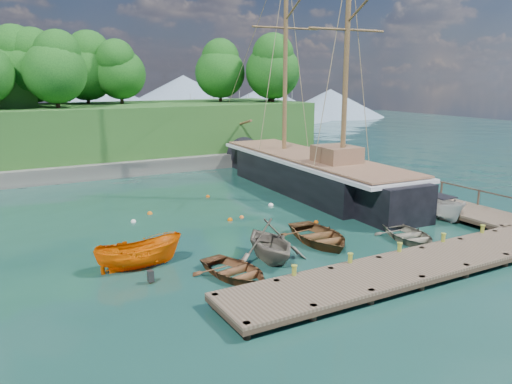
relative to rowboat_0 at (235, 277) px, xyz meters
The scene contains 25 objects.
ground 6.28m from the rowboat_0, 26.41° to the left, with size 160.00×160.00×0.00m, color #163E32.
dock_near 8.49m from the rowboat_0, 25.94° to the right, with size 20.00×3.20×1.10m.
dock_east 19.73m from the rowboat_0, 29.76° to the left, with size 3.20×24.00×1.10m.
bollard_0 2.82m from the rowboat_0, 54.87° to the right, with size 0.26×0.26×0.45m, color olive.
bollard_1 5.17m from the rowboat_0, 26.53° to the right, with size 0.26×0.26×0.45m, color olive.
bollard_2 7.97m from the rowboat_0, 16.84° to the right, with size 0.26×0.26×0.45m, color olive.
bollard_3 10.87m from the rowboat_0, 12.26° to the right, with size 0.26×0.26×0.45m, color olive.
bollard_4 13.82m from the rowboat_0, ahead, with size 0.26×0.26×0.45m, color olive.
rowboat_0 is the anchor object (origin of this frame).
rowboat_1 2.68m from the rowboat_0, 24.17° to the left, with size 3.55×4.11×2.17m, color #72685B.
rowboat_2 6.44m from the rowboat_0, 18.74° to the left, with size 3.43×4.80×0.99m, color brown.
rowboat_3 10.62m from the rowboat_0, ahead, with size 2.87×4.02×0.83m, color #726C5C.
motorboat_orange 4.63m from the rowboat_0, 137.66° to the left, with size 1.55×4.11×1.59m, color #EB6602.
cabin_boat_white 15.78m from the rowboat_0, ahead, with size 1.62×4.31×1.66m, color silver.
schooner 18.18m from the rowboat_0, 44.40° to the left, with size 6.38×28.91×21.42m.
mooring_buoy_0 5.74m from the rowboat_0, 98.77° to the left, with size 0.30×0.30×0.30m, color white.
mooring_buoy_1 9.03m from the rowboat_0, 65.34° to the left, with size 0.33×0.33×0.33m, color #E65C00.
mooring_buoy_2 9.63m from the rowboat_0, 60.86° to the left, with size 0.28×0.28×0.28m, color orange.
mooring_buoy_3 12.80m from the rowboat_0, 52.16° to the left, with size 0.36×0.36×0.36m, color white.
mooring_buoy_4 12.09m from the rowboat_0, 90.75° to the left, with size 0.34×0.34×0.34m, color orange.
mooring_buoy_5 15.45m from the rowboat_0, 70.86° to the left, with size 0.29×0.29×0.29m, color orange.
mooring_buoy_6 10.87m from the rowboat_0, 98.49° to the left, with size 0.33×0.33×0.33m, color silver.
mooring_buoy_7 9.68m from the rowboat_0, 32.38° to the left, with size 0.29×0.29×0.29m, color #D35707.
headland 35.35m from the rowboat_0, 101.99° to the left, with size 51.00×19.31×12.90m.
distant_ridge 73.59m from the rowboat_0, 82.23° to the left, with size 117.00×40.00×10.00m.
Camera 1 is at (-14.93, -21.49, 8.75)m, focal length 35.00 mm.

